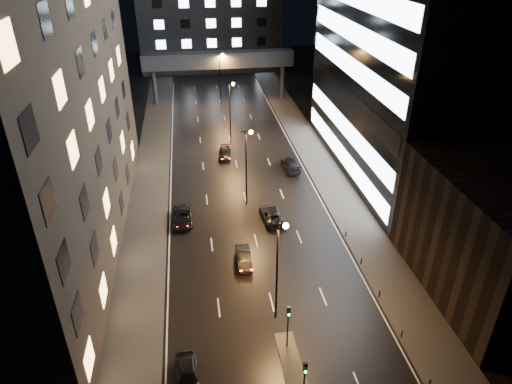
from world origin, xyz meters
TOP-DOWN VIEW (x-y plane):
  - ground at (0.00, 40.00)m, footprint 160.00×160.00m
  - sidewalk_left at (-12.50, 35.00)m, footprint 5.00×110.00m
  - sidewalk_right at (12.50, 35.00)m, footprint 5.00×110.00m
  - building_left at (-22.50, 24.00)m, footprint 15.00×48.00m
  - building_right_low at (20.00, 9.00)m, footprint 10.00×18.00m
  - building_right_glass at (25.00, 36.00)m, footprint 20.00×36.00m
  - building_far at (0.00, 98.00)m, footprint 34.00×14.00m
  - skybridge at (0.00, 70.00)m, footprint 30.00×3.00m
  - median_island at (0.30, 2.00)m, footprint 1.60×8.00m
  - traffic_signal_near at (0.30, 4.49)m, footprint 0.28×0.34m
  - traffic_signal_far at (0.30, -1.01)m, footprint 0.28×0.34m
  - bollard_row at (10.20, 6.50)m, footprint 0.12×25.12m
  - streetlight_near at (0.16, 8.00)m, footprint 1.45×0.50m
  - streetlight_mid_a at (0.16, 28.00)m, footprint 1.45×0.50m
  - streetlight_mid_b at (0.16, 48.00)m, footprint 1.45×0.50m
  - streetlight_far at (0.16, 68.00)m, footprint 1.45×0.50m
  - car_away_a at (-7.98, 2.32)m, footprint 2.13×4.56m
  - car_away_b at (-1.86, 16.19)m, footprint 1.56×4.25m
  - car_away_c at (-8.16, 25.08)m, footprint 2.42×5.17m
  - car_away_d at (-1.50, 42.62)m, footprint 2.41×4.76m
  - car_toward_a at (2.50, 23.99)m, footprint 2.68×5.14m
  - car_toward_b at (7.73, 37.05)m, footprint 2.26×5.41m

SIDE VIEW (x-z plane):
  - ground at x=0.00m, z-range 0.00..0.00m
  - sidewalk_left at x=-12.50m, z-range 0.00..0.15m
  - sidewalk_right at x=12.50m, z-range 0.00..0.15m
  - median_island at x=0.30m, z-range 0.00..0.15m
  - bollard_row at x=10.20m, z-range 0.00..0.90m
  - car_away_d at x=-1.50m, z-range 0.00..1.32m
  - car_toward_a at x=2.50m, z-range 0.00..1.38m
  - car_away_b at x=-1.86m, z-range 0.00..1.39m
  - car_away_c at x=-8.16m, z-range 0.00..1.43m
  - car_away_a at x=-7.98m, z-range 0.00..1.51m
  - car_toward_b at x=7.73m, z-range 0.00..1.56m
  - traffic_signal_near at x=0.30m, z-range 0.89..5.29m
  - traffic_signal_far at x=0.30m, z-range 0.89..5.29m
  - building_right_low at x=20.00m, z-range 0.00..12.00m
  - streetlight_near at x=0.16m, z-range 1.42..11.57m
  - streetlight_mid_a at x=0.16m, z-range 1.42..11.57m
  - streetlight_mid_b at x=0.16m, z-range 1.42..11.57m
  - streetlight_far at x=0.16m, z-range 1.42..11.57m
  - skybridge at x=0.00m, z-range 3.34..13.34m
  - building_far at x=0.00m, z-range 0.00..25.00m
  - building_left at x=-22.50m, z-range 0.00..40.00m
  - building_right_glass at x=25.00m, z-range 0.00..45.00m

